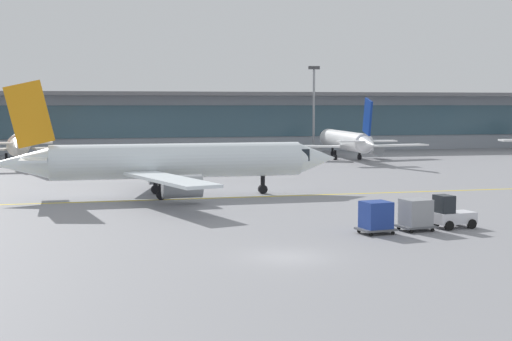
{
  "coord_description": "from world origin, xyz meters",
  "views": [
    {
      "loc": [
        -9.92,
        -35.91,
        7.76
      ],
      "look_at": [
        2.01,
        15.56,
        3.0
      ],
      "focal_mm": 52.25,
      "sensor_mm": 36.0,
      "label": 1
    }
  ],
  "objects": [
    {
      "name": "taxiway_centreline_stripe",
      "position": [
        -2.25,
        24.04,
        0.0
      ],
      "size": [
        109.99,
        2.2,
        0.01
      ],
      "primitive_type": "cube",
      "rotation": [
        0.0,
        0.0,
        0.02
      ],
      "color": "yellow",
      "rests_on": "ground_plane"
    },
    {
      "name": "ground_plane",
      "position": [
        0.0,
        0.0,
        0.0
      ],
      "size": [
        400.0,
        400.0,
        0.0
      ],
      "primitive_type": "plane",
      "color": "gray"
    },
    {
      "name": "gate_airplane_2",
      "position": [
        25.67,
        62.43,
        2.56
      ],
      "size": [
        23.9,
        25.76,
        8.53
      ],
      "rotation": [
        0.0,
        0.0,
        1.5
      ],
      "color": "white",
      "rests_on": "ground_plane"
    },
    {
      "name": "cargo_dolly_lead",
      "position": [
        9.77,
        5.76,
        1.05
      ],
      "size": [
        2.32,
        1.91,
        1.94
      ],
      "rotation": [
        0.0,
        0.0,
        0.16
      ],
      "color": "#595B60",
      "rests_on": "ground_plane"
    },
    {
      "name": "gate_airplane_1",
      "position": [
        -17.88,
        65.24,
        2.68
      ],
      "size": [
        25.1,
        26.98,
        8.94
      ],
      "rotation": [
        0.0,
        0.0,
        1.61
      ],
      "color": "silver",
      "rests_on": "ground_plane"
    },
    {
      "name": "taxiing_regional_jet",
      "position": [
        -2.63,
        26.04,
        2.9
      ],
      "size": [
        29.09,
        27.12,
        9.66
      ],
      "rotation": [
        0.0,
        0.0,
        0.02
      ],
      "color": "white",
      "rests_on": "ground_plane"
    },
    {
      "name": "baggage_tug",
      "position": [
        12.32,
        6.16,
        0.89
      ],
      "size": [
        2.79,
        1.96,
        2.1
      ],
      "rotation": [
        0.0,
        0.0,
        0.16
      ],
      "color": "silver",
      "rests_on": "ground_plane"
    },
    {
      "name": "terminal_concourse",
      "position": [
        0.0,
        84.94,
        4.92
      ],
      "size": [
        212.83,
        11.0,
        9.6
      ],
      "color": "#8C939E",
      "rests_on": "ground_plane"
    },
    {
      "name": "cargo_dolly_trailing",
      "position": [
        7.0,
        5.33,
        1.05
      ],
      "size": [
        2.32,
        1.91,
        1.94
      ],
      "rotation": [
        0.0,
        0.0,
        0.16
      ],
      "color": "#595B60",
      "rests_on": "ground_plane"
    },
    {
      "name": "apron_light_mast_2",
      "position": [
        25.08,
        75.25,
        7.46
      ],
      "size": [
        1.8,
        0.36,
        13.55
      ],
      "color": "gray",
      "rests_on": "ground_plane"
    }
  ]
}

